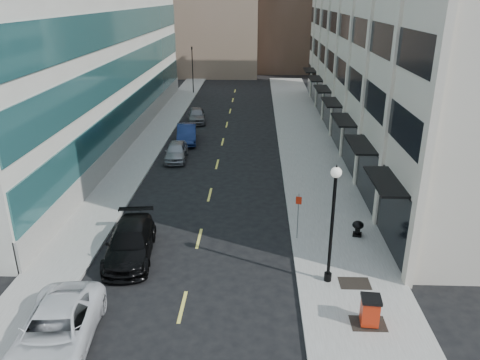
# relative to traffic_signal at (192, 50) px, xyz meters

# --- Properties ---
(ground) EXTENTS (160.00, 160.00, 0.00)m
(ground) POSITION_rel_traffic_signal_xyz_m (5.50, -48.00, -5.72)
(ground) COLOR black
(ground) RESTS_ON ground
(sidewalk_right) EXTENTS (5.00, 80.00, 0.15)m
(sidewalk_right) POSITION_rel_traffic_signal_xyz_m (13.00, -28.00, -5.64)
(sidewalk_right) COLOR gray
(sidewalk_right) RESTS_ON ground
(sidewalk_left) EXTENTS (3.00, 80.00, 0.15)m
(sidewalk_left) POSITION_rel_traffic_signal_xyz_m (-1.00, -28.00, -5.64)
(sidewalk_left) COLOR gray
(sidewalk_left) RESTS_ON ground
(building_right) EXTENTS (15.30, 46.50, 18.25)m
(building_right) POSITION_rel_traffic_signal_xyz_m (22.44, -21.01, 3.28)
(building_right) COLOR beige
(building_right) RESTS_ON ground
(building_left) EXTENTS (16.14, 46.00, 20.00)m
(building_left) POSITION_rel_traffic_signal_xyz_m (-10.45, -21.00, 4.27)
(building_left) COLOR silver
(building_left) RESTS_ON ground
(skyline_tan_far) EXTENTS (12.00, 14.00, 22.00)m
(skyline_tan_far) POSITION_rel_traffic_signal_xyz_m (-8.50, 30.00, 5.28)
(skyline_tan_far) COLOR #856A57
(skyline_tan_far) RESTS_ON ground
(skyline_stone) EXTENTS (10.00, 14.00, 20.00)m
(skyline_stone) POSITION_rel_traffic_signal_xyz_m (23.50, 18.00, 4.28)
(skyline_stone) COLOR beige
(skyline_stone) RESTS_ON ground
(grate_mid) EXTENTS (1.40, 1.00, 0.01)m
(grate_mid) POSITION_rel_traffic_signal_xyz_m (13.10, -47.00, -5.56)
(grate_mid) COLOR black
(grate_mid) RESTS_ON sidewalk_right
(grate_far) EXTENTS (1.40, 1.00, 0.01)m
(grate_far) POSITION_rel_traffic_signal_xyz_m (13.10, -44.20, -5.56)
(grate_far) COLOR black
(grate_far) RESTS_ON sidewalk_right
(road_centerline) EXTENTS (0.15, 68.20, 0.01)m
(road_centerline) POSITION_rel_traffic_signal_xyz_m (5.50, -31.00, -5.71)
(road_centerline) COLOR #D8CC4C
(road_centerline) RESTS_ON ground
(traffic_signal) EXTENTS (0.66, 0.66, 6.98)m
(traffic_signal) POSITION_rel_traffic_signal_xyz_m (0.00, 0.00, 0.00)
(traffic_signal) COLOR black
(traffic_signal) RESTS_ON ground
(car_white_van) EXTENTS (3.16, 5.97, 1.60)m
(car_white_van) POSITION_rel_traffic_signal_xyz_m (1.24, -48.67, -4.92)
(car_white_van) COLOR white
(car_white_van) RESTS_ON ground
(car_black_pickup) EXTENTS (2.81, 5.68, 1.59)m
(car_black_pickup) POSITION_rel_traffic_signal_xyz_m (2.30, -42.00, -4.92)
(car_black_pickup) COLOR black
(car_black_pickup) RESTS_ON ground
(car_silver_sedan) EXTENTS (1.91, 4.24, 1.41)m
(car_silver_sedan) POSITION_rel_traffic_signal_xyz_m (2.14, -27.00, -5.01)
(car_silver_sedan) COLOR gray
(car_silver_sedan) RESTS_ON ground
(car_blue_sedan) EXTENTS (2.24, 4.93, 1.57)m
(car_blue_sedan) POSITION_rel_traffic_signal_xyz_m (2.30, -22.20, -4.93)
(car_blue_sedan) COLOR #13214A
(car_blue_sedan) RESTS_ON ground
(car_grey_sedan) EXTENTS (2.32, 4.56, 1.49)m
(car_grey_sedan) POSITION_rel_traffic_signal_xyz_m (2.30, -15.05, -4.97)
(car_grey_sedan) COLOR slate
(car_grey_sedan) RESTS_ON ground
(trash_bin) EXTENTS (0.82, 0.89, 1.24)m
(trash_bin) POSITION_rel_traffic_signal_xyz_m (13.11, -47.00, -4.90)
(trash_bin) COLOR #AF220B
(trash_bin) RESTS_ON sidewalk_right
(lamppost) EXTENTS (0.47, 0.47, 5.66)m
(lamppost) POSITION_rel_traffic_signal_xyz_m (11.90, -44.00, -2.24)
(lamppost) COLOR black
(lamppost) RESTS_ON sidewalk_right
(sign_post) EXTENTS (0.30, 0.12, 2.61)m
(sign_post) POSITION_rel_traffic_signal_xyz_m (10.80, -40.03, -3.91)
(sign_post) COLOR slate
(sign_post) RESTS_ON sidewalk_right
(urn_planter) EXTENTS (0.61, 0.61, 0.85)m
(urn_planter) POSITION_rel_traffic_signal_xyz_m (14.10, -39.62, -5.05)
(urn_planter) COLOR black
(urn_planter) RESTS_ON sidewalk_right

